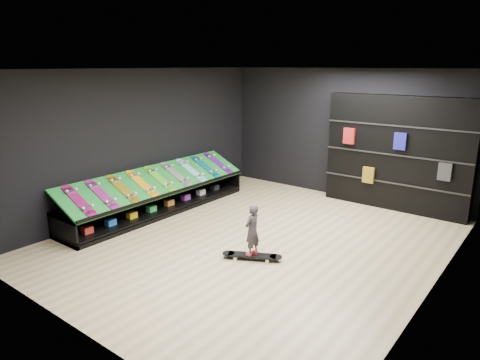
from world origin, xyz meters
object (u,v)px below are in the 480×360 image
Objects in this scene: display_rack at (159,200)px; child at (252,240)px; back_shelving at (397,154)px; floor_skateboard at (252,257)px.

child is (2.98, -0.69, 0.09)m from display_rack.
child is at bearing -102.95° from back_shelving.
back_shelving is 6.03× the size of child.
display_rack is at bearing -101.77° from child.
child is (-0.92, -4.01, -0.88)m from back_shelving.
display_rack is at bearing -139.62° from back_shelving.
display_rack is 8.85× the size of child.
floor_skateboard is (2.98, -0.69, -0.21)m from display_rack.
floor_skateboard is (-0.92, -4.01, -1.19)m from back_shelving.
floor_skateboard is at bearing -12.94° from display_rack.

